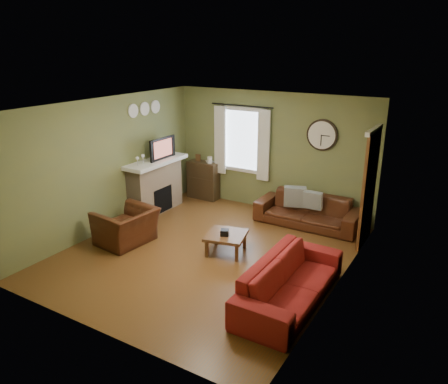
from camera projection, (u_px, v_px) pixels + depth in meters
The scene contains 31 objects.
floor at pixel (208, 253), 7.78m from camera, with size 4.60×5.20×0.00m, color brown.
ceiling at pixel (206, 106), 6.94m from camera, with size 4.60×5.20×0.00m, color white.
wall_left at pixel (108, 165), 8.48m from camera, with size 0.00×5.20×2.60m, color olive.
wall_right at pixel (341, 209), 6.24m from camera, with size 0.00×5.20×2.60m, color olive.
wall_back at pixel (272, 152), 9.47m from camera, with size 4.60×0.00×2.60m, color olive.
wall_front at pixel (89, 240), 5.25m from camera, with size 4.60×0.00×2.60m, color olive.
fireplace at pixel (155, 187), 9.55m from camera, with size 0.40×1.40×1.10m, color tan.
firebox at pixel (163, 200), 9.54m from camera, with size 0.04×0.60×0.55m, color black.
mantel at pixel (155, 162), 9.35m from camera, with size 0.58×1.60×0.08m, color white.
tv at pixel (160, 151), 9.39m from camera, with size 0.60×0.08×0.35m, color black.
tv_screen at pixel (163, 148), 9.34m from camera, with size 0.02×0.62×0.36m, color #994C3F.
medallion_left at pixel (133, 111), 8.81m from camera, with size 0.28×0.28×0.03m, color white.
medallion_mid at pixel (145, 109), 9.09m from camera, with size 0.28×0.28×0.03m, color white.
medallion_right at pixel (155, 107), 9.38m from camera, with size 0.28×0.28×0.03m, color white.
window_pane at pixel (243, 140), 9.73m from camera, with size 1.00×0.02×1.30m, color silver, non-canonical shape.
curtain_rod at pixel (242, 106), 9.40m from camera, with size 0.03×0.03×1.50m, color black.
curtain_left at pixel (220, 140), 9.93m from camera, with size 0.28×0.04×1.55m, color white.
curtain_right at pixel (264, 146), 9.40m from camera, with size 0.28×0.04×1.55m, color white.
wall_clock at pixel (322, 135), 8.73m from camera, with size 0.64×0.06×0.64m, color white, non-canonical shape.
door at pixel (369, 190), 7.84m from camera, with size 0.05×0.90×2.10m, color brown.
bookshelf at pixel (203, 180), 10.42m from camera, with size 0.76×0.32×0.90m, color #372817, non-canonical shape.
book at pixel (206, 159), 10.23m from camera, with size 0.17×0.22×0.02m, color brown.
sofa_brown at pixel (308, 211), 8.90m from camera, with size 2.10×0.82×0.61m, color #401E0F.
pillow_left at pixel (295, 197), 8.98m from camera, with size 0.44×0.13×0.44m, color gray.
pillow_right at pixel (313, 200), 8.78m from camera, with size 0.37×0.11×0.37m, color gray.
sofa_red at pixel (290, 281), 6.23m from camera, with size 2.22×0.87×0.65m, color maroon.
armchair at pixel (126, 226), 8.08m from camera, with size 1.01×0.88×0.65m, color #401E0F.
coffee_table at pixel (226, 243), 7.75m from camera, with size 0.67×0.67×0.36m, color brown, non-canonical shape.
tissue_box at pixel (225, 233), 7.62m from camera, with size 0.14×0.14×0.11m, color black.
wine_glass_a at pixel (138, 161), 8.83m from camera, with size 0.07×0.07×0.20m, color white, non-canonical shape.
wine_glass_b at pixel (143, 159), 8.97m from camera, with size 0.07×0.07×0.21m, color white, non-canonical shape.
Camera 1 is at (3.85, -5.87, 3.54)m, focal length 35.00 mm.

